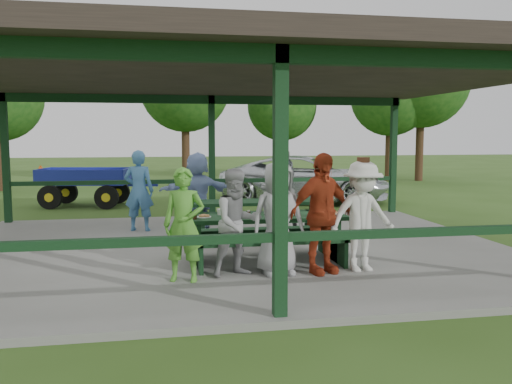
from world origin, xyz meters
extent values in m
plane|color=#315219|center=(0.00, 0.00, 0.00)|extent=(90.00, 90.00, 0.00)
cube|color=slate|center=(0.00, 0.00, 0.05)|extent=(10.00, 8.00, 0.10)
cube|color=black|center=(0.00, -3.80, 1.60)|extent=(0.15, 0.15, 3.00)
cube|color=black|center=(-4.80, 3.80, 1.60)|extent=(0.15, 0.15, 3.00)
cube|color=black|center=(0.00, 3.80, 1.60)|extent=(0.15, 0.15, 3.00)
cube|color=black|center=(4.80, 3.80, 1.60)|extent=(0.15, 0.15, 3.00)
cube|color=black|center=(-2.40, -3.80, 1.00)|extent=(4.65, 0.10, 0.10)
cube|color=black|center=(2.40, -3.80, 1.00)|extent=(4.65, 0.10, 0.10)
cube|color=black|center=(-2.40, 3.80, 1.00)|extent=(4.65, 0.10, 0.10)
cube|color=black|center=(2.40, 3.80, 1.00)|extent=(4.65, 0.10, 0.10)
cube|color=black|center=(0.00, -3.80, 3.00)|extent=(9.80, 0.15, 0.20)
cube|color=black|center=(0.00, 3.80, 3.00)|extent=(9.80, 0.15, 0.20)
cube|color=black|center=(0.00, 0.00, 3.22)|extent=(10.60, 8.60, 0.24)
cube|color=black|center=(0.37, -1.20, 0.82)|extent=(2.57, 0.75, 0.06)
cube|color=black|center=(0.37, -1.75, 0.53)|extent=(2.57, 0.28, 0.05)
cube|color=black|center=(0.37, -0.65, 0.53)|extent=(2.57, 0.28, 0.05)
cube|color=black|center=(-0.73, -1.20, 0.47)|extent=(0.06, 0.70, 0.75)
cube|color=black|center=(1.48, -1.20, 0.47)|extent=(0.06, 0.70, 0.75)
cube|color=black|center=(-0.73, -1.20, 0.33)|extent=(0.06, 1.39, 0.45)
cube|color=black|center=(1.48, -1.20, 0.33)|extent=(0.06, 1.39, 0.45)
cube|color=black|center=(0.63, 0.80, 0.82)|extent=(2.68, 0.75, 0.06)
cube|color=black|center=(0.63, 0.25, 0.53)|extent=(2.68, 0.28, 0.05)
cube|color=black|center=(0.63, 1.35, 0.53)|extent=(2.68, 0.28, 0.05)
cube|color=black|center=(-0.53, 0.80, 0.47)|extent=(0.06, 0.70, 0.75)
cube|color=black|center=(1.78, 0.80, 0.47)|extent=(0.06, 0.70, 0.75)
cube|color=black|center=(-0.53, 0.80, 0.33)|extent=(0.06, 1.39, 0.45)
cube|color=black|center=(1.78, 0.80, 0.33)|extent=(0.06, 1.39, 0.45)
cylinder|color=white|center=(-0.63, -1.20, 0.86)|extent=(0.22, 0.22, 0.01)
torus|color=#A17639|center=(-0.67, -1.22, 0.88)|extent=(0.10, 0.10, 0.03)
torus|color=#A17639|center=(-0.59, -1.22, 0.88)|extent=(0.10, 0.10, 0.03)
torus|color=#A17639|center=(-0.63, -1.16, 0.88)|extent=(0.10, 0.10, 0.03)
cylinder|color=white|center=(0.00, -1.20, 0.86)|extent=(0.22, 0.22, 0.01)
torus|color=#A17639|center=(-0.04, -1.22, 0.88)|extent=(0.10, 0.10, 0.03)
torus|color=#A17639|center=(0.04, -1.22, 0.88)|extent=(0.10, 0.10, 0.03)
torus|color=#A17639|center=(0.00, -1.16, 0.88)|extent=(0.10, 0.10, 0.03)
cylinder|color=white|center=(0.71, -1.20, 0.86)|extent=(0.22, 0.22, 0.01)
torus|color=#A17639|center=(0.67, -1.22, 0.88)|extent=(0.10, 0.10, 0.03)
torus|color=#A17639|center=(0.75, -1.22, 0.88)|extent=(0.10, 0.10, 0.03)
torus|color=#A17639|center=(0.71, -1.16, 0.88)|extent=(0.10, 0.10, 0.03)
cylinder|color=white|center=(1.47, -1.20, 0.86)|extent=(0.22, 0.22, 0.01)
torus|color=#A17639|center=(1.43, -1.22, 0.88)|extent=(0.10, 0.10, 0.03)
torus|color=#A17639|center=(1.51, -1.22, 0.88)|extent=(0.10, 0.10, 0.03)
torus|color=#A17639|center=(1.47, -1.16, 0.88)|extent=(0.10, 0.10, 0.03)
cylinder|color=#381E0F|center=(-0.78, -1.38, 0.90)|extent=(0.06, 0.06, 0.10)
cylinder|color=#381E0F|center=(-0.20, -1.38, 0.90)|extent=(0.06, 0.06, 0.10)
cylinder|color=#381E0F|center=(0.05, -1.38, 0.90)|extent=(0.06, 0.06, 0.10)
cylinder|color=#381E0F|center=(1.55, -1.38, 0.90)|extent=(0.06, 0.06, 0.10)
cone|color=white|center=(-0.36, -1.00, 0.90)|extent=(0.09, 0.09, 0.10)
cone|color=white|center=(-0.26, -1.00, 0.90)|extent=(0.09, 0.09, 0.10)
cone|color=white|center=(-0.15, -1.00, 0.90)|extent=(0.09, 0.09, 0.10)
cone|color=white|center=(0.41, -1.00, 0.90)|extent=(0.09, 0.09, 0.10)
imported|color=#509D30|center=(-0.99, -2.13, 0.90)|extent=(0.66, 0.52, 1.59)
imported|color=#969699|center=(-0.21, -1.97, 0.88)|extent=(0.90, 0.79, 1.56)
imported|color=#98989B|center=(0.38, -2.00, 0.93)|extent=(0.87, 0.63, 1.66)
imported|color=#9E3318|center=(1.02, -2.05, 0.99)|extent=(1.13, 0.73, 1.78)
imported|color=silver|center=(1.66, -2.03, 0.93)|extent=(1.13, 0.72, 1.65)
cylinder|color=#55301D|center=(1.66, -2.03, 1.69)|extent=(0.35, 0.35, 0.02)
cylinder|color=#55301D|center=(1.66, -2.03, 1.75)|extent=(0.21, 0.21, 0.11)
imported|color=#8AA3D6|center=(-0.52, 1.73, 0.94)|extent=(1.64, 0.86, 1.69)
imported|color=teal|center=(-1.73, 2.08, 0.96)|extent=(0.71, 0.55, 1.72)
imported|color=gray|center=(1.22, 1.55, 0.97)|extent=(0.95, 0.80, 1.75)
imported|color=silver|center=(3.33, 7.05, 0.74)|extent=(5.86, 4.18, 1.48)
cube|color=navy|center=(-3.48, 7.27, 0.73)|extent=(2.74, 1.71, 0.11)
cube|color=navy|center=(-3.59, 6.64, 0.96)|extent=(2.52, 0.51, 0.36)
cube|color=navy|center=(-3.36, 7.89, 0.96)|extent=(2.52, 0.51, 0.36)
cube|color=navy|center=(-4.73, 7.49, 0.96)|extent=(0.28, 1.26, 0.36)
cube|color=navy|center=(-2.22, 7.04, 0.96)|extent=(0.28, 1.26, 0.36)
cylinder|color=black|center=(-4.41, 6.74, 0.35)|extent=(0.71, 0.29, 0.69)
cylinder|color=yellow|center=(-4.41, 6.74, 0.35)|extent=(0.29, 0.24, 0.26)
cylinder|color=black|center=(-4.16, 8.08, 0.35)|extent=(0.71, 0.29, 0.69)
cylinder|color=yellow|center=(-4.16, 8.08, 0.35)|extent=(0.29, 0.24, 0.26)
cylinder|color=black|center=(-2.80, 6.45, 0.35)|extent=(0.71, 0.29, 0.69)
cylinder|color=yellow|center=(-2.80, 6.45, 0.35)|extent=(0.29, 0.24, 0.26)
cylinder|color=black|center=(-2.55, 7.79, 0.35)|extent=(0.71, 0.29, 0.69)
cylinder|color=yellow|center=(-2.55, 7.79, 0.35)|extent=(0.29, 0.24, 0.26)
cube|color=navy|center=(-1.78, 6.95, 0.64)|extent=(0.91, 0.24, 0.07)
cone|color=#F2590C|center=(-4.78, 7.50, 1.05)|extent=(0.08, 0.36, 0.36)
cylinder|color=#372016|center=(-7.25, 12.60, 1.32)|extent=(0.36, 0.36, 2.63)
cylinder|color=#372016|center=(-0.05, 15.14, 1.57)|extent=(0.36, 0.36, 3.15)
sphere|color=#174713|center=(-0.05, 15.14, 4.28)|extent=(4.03, 4.03, 4.03)
cylinder|color=#372016|center=(4.61, 16.02, 1.30)|extent=(0.36, 0.36, 2.59)
sphere|color=#174713|center=(4.61, 16.02, 3.53)|extent=(3.32, 3.32, 3.32)
cylinder|color=#372016|center=(9.39, 14.31, 1.45)|extent=(0.36, 0.36, 2.90)
sphere|color=#174713|center=(9.39, 14.31, 3.95)|extent=(3.72, 3.72, 3.72)
cylinder|color=#372016|center=(10.77, 14.01, 1.71)|extent=(0.36, 0.36, 3.42)
sphere|color=#174713|center=(10.77, 14.01, 4.65)|extent=(4.37, 4.37, 4.37)
camera|label=1|loc=(-1.33, -9.61, 2.13)|focal=38.00mm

